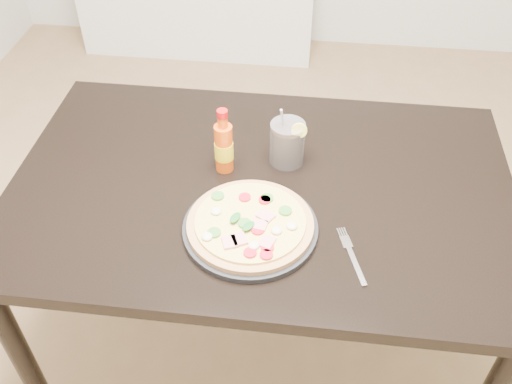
# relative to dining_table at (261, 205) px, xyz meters

# --- Properties ---
(floor) EXTENTS (4.50, 4.50, 0.00)m
(floor) POSITION_rel_dining_table_xyz_m (0.18, 0.00, -0.67)
(floor) COLOR #9E7A51
(floor) RESTS_ON ground
(dining_table) EXTENTS (1.40, 0.90, 0.75)m
(dining_table) POSITION_rel_dining_table_xyz_m (0.00, 0.00, 0.00)
(dining_table) COLOR black
(dining_table) RESTS_ON ground
(plate) EXTENTS (0.34, 0.34, 0.02)m
(plate) POSITION_rel_dining_table_xyz_m (-0.01, -0.18, 0.09)
(plate) COLOR black
(plate) RESTS_ON dining_table
(pizza) EXTENTS (0.32, 0.32, 0.03)m
(pizza) POSITION_rel_dining_table_xyz_m (-0.01, -0.18, 0.11)
(pizza) COLOR tan
(pizza) RESTS_ON plate
(hot_sauce_bottle) EXTENTS (0.05, 0.05, 0.20)m
(hot_sauce_bottle) POSITION_rel_dining_table_xyz_m (-0.11, 0.05, 0.16)
(hot_sauce_bottle) COLOR #E54F0D
(hot_sauce_bottle) RESTS_ON dining_table
(cola_cup) EXTENTS (0.10, 0.10, 0.19)m
(cola_cup) POSITION_rel_dining_table_xyz_m (0.06, 0.11, 0.14)
(cola_cup) COLOR black
(cola_cup) RESTS_ON dining_table
(fork) EXTENTS (0.07, 0.18, 0.00)m
(fork) POSITION_rel_dining_table_xyz_m (0.25, -0.23, 0.09)
(fork) COLOR silver
(fork) RESTS_ON dining_table
(media_console) EXTENTS (1.40, 0.34, 0.50)m
(media_console) POSITION_rel_dining_table_xyz_m (-0.62, 2.07, -0.42)
(media_console) COLOR white
(media_console) RESTS_ON ground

